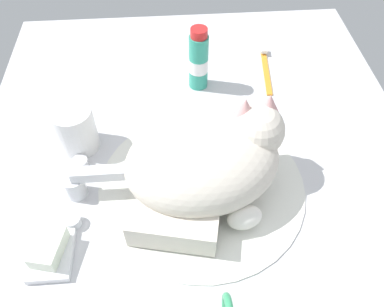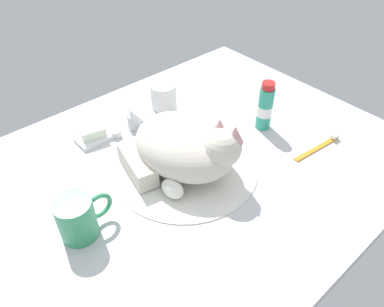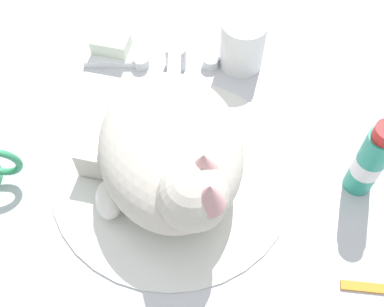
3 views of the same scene
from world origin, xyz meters
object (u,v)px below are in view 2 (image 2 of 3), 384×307
(faucet, at_px, (137,121))
(cat, at_px, (187,147))
(rinse_cup, at_px, (164,98))
(toothpaste_bottle, at_px, (265,107))
(toothbrush, at_px, (320,146))
(soap_bar, at_px, (93,132))
(coffee_mug, at_px, (78,218))

(faucet, height_order, cat, cat)
(faucet, relative_size, rinse_cup, 1.64)
(faucet, xyz_separation_m, rinse_cup, (0.11, 0.02, 0.02))
(cat, xyz_separation_m, toothpaste_bottle, (0.27, -0.01, -0.01))
(toothpaste_bottle, bearing_deg, toothbrush, -75.35)
(soap_bar, distance_m, toothpaste_bottle, 0.46)
(faucet, bearing_deg, toothpaste_bottle, -38.81)
(faucet, bearing_deg, toothbrush, -50.34)
(coffee_mug, distance_m, rinse_cup, 0.46)
(rinse_cup, bearing_deg, coffee_mug, -149.60)
(cat, relative_size, toothpaste_bottle, 2.04)
(cat, height_order, rinse_cup, cat)
(cat, bearing_deg, toothbrush, -27.99)
(rinse_cup, bearing_deg, toothpaste_bottle, -56.33)
(cat, distance_m, toothbrush, 0.36)
(faucet, relative_size, toothbrush, 0.92)
(cat, xyz_separation_m, rinse_cup, (0.11, 0.23, -0.03))
(faucet, xyz_separation_m, soap_bar, (-0.11, 0.04, -0.00))
(cat, distance_m, coffee_mug, 0.28)
(faucet, distance_m, cat, 0.21)
(rinse_cup, height_order, toothpaste_bottle, toothpaste_bottle)
(cat, bearing_deg, coffee_mug, -179.66)
(faucet, distance_m, toothbrush, 0.48)
(cat, height_order, soap_bar, cat)
(soap_bar, xyz_separation_m, toothbrush, (0.42, -0.41, -0.02))
(coffee_mug, relative_size, rinse_cup, 1.32)
(coffee_mug, xyz_separation_m, toothbrush, (0.59, -0.16, -0.04))
(toothbrush, bearing_deg, faucet, 129.66)
(toothbrush, bearing_deg, toothpaste_bottle, 104.65)
(coffee_mug, xyz_separation_m, toothpaste_bottle, (0.55, -0.01, 0.02))
(toothpaste_bottle, bearing_deg, rinse_cup, 123.67)
(rinse_cup, distance_m, toothpaste_bottle, 0.28)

